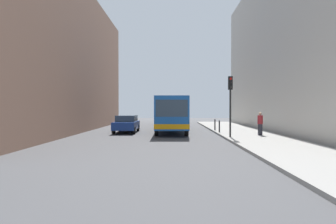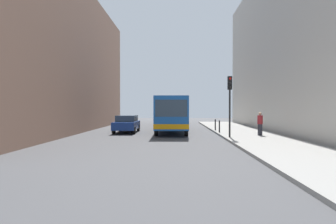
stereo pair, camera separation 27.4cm
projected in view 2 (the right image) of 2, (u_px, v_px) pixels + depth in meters
name	position (u px, v px, depth m)	size (l,w,h in m)	color
ground_plane	(177.00, 136.00, 23.12)	(80.00, 80.00, 0.00)	#424244
sidewalk	(248.00, 135.00, 22.99)	(4.40, 40.00, 0.15)	gray
building_left	(49.00, 59.00, 27.30)	(7.00, 32.00, 13.03)	#936B56
building_right	(307.00, 46.00, 26.73)	(7.00, 32.00, 15.18)	#BCB7AD
bus	(171.00, 112.00, 26.84)	(2.62, 11.04, 3.00)	#19519E
car_beside_bus	(127.00, 123.00, 25.97)	(1.87, 4.40, 1.48)	navy
car_behind_bus	(167.00, 118.00, 38.19)	(1.87, 4.41, 1.48)	black
traffic_light	(230.00, 95.00, 20.35)	(0.28, 0.33, 4.10)	black
bollard_near	(219.00, 126.00, 24.45)	(0.11, 0.11, 0.95)	black
bollard_mid	(215.00, 125.00, 26.95)	(0.11, 0.11, 0.95)	black
pedestrian_near_signal	(260.00, 124.00, 21.74)	(0.38, 0.38, 1.66)	#26262D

